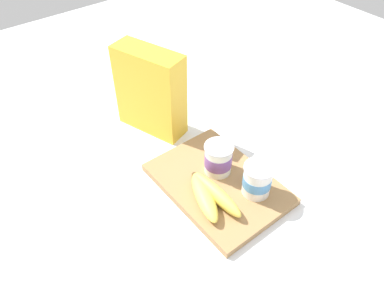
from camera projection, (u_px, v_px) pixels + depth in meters
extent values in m
plane|color=white|center=(217.00, 186.00, 0.95)|extent=(2.40, 2.40, 0.00)
cube|color=#A37A4C|center=(218.00, 184.00, 0.94)|extent=(0.33, 0.23, 0.02)
cube|color=yellow|center=(150.00, 91.00, 1.04)|extent=(0.21, 0.13, 0.25)
cylinder|color=white|center=(218.00, 159.00, 0.94)|extent=(0.07, 0.07, 0.08)
cylinder|color=#7A4C99|center=(218.00, 159.00, 0.94)|extent=(0.07, 0.07, 0.04)
cylinder|color=silver|center=(219.00, 147.00, 0.91)|extent=(0.07, 0.07, 0.00)
cylinder|color=white|center=(257.00, 180.00, 0.89)|extent=(0.07, 0.07, 0.08)
cylinder|color=#5193D1|center=(257.00, 180.00, 0.89)|extent=(0.07, 0.07, 0.03)
cylinder|color=silver|center=(259.00, 168.00, 0.86)|extent=(0.07, 0.07, 0.00)
ellipsoid|color=#EFD351|center=(204.00, 197.00, 0.88)|extent=(0.15, 0.09, 0.03)
ellipsoid|color=#EFD351|center=(217.00, 194.00, 0.88)|extent=(0.16, 0.03, 0.04)
cylinder|color=brown|center=(195.00, 176.00, 0.94)|extent=(0.01, 0.01, 0.02)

